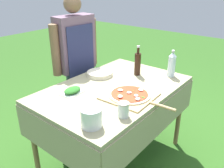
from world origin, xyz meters
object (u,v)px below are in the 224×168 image
(prep_table, at_px, (114,96))
(pizza_on_peel, at_px, (130,95))
(herb_container, at_px, (72,91))
(plate_stack, at_px, (100,74))
(oil_bottle, at_px, (138,63))
(sauce_jar, at_px, (123,111))
(person_cook, at_px, (76,57))
(water_bottle, at_px, (172,64))
(mixing_tub, at_px, (91,117))

(prep_table, relative_size, pizza_on_peel, 2.31)
(herb_container, xyz_separation_m, plate_stack, (0.43, 0.08, -0.00))
(pizza_on_peel, distance_m, plate_stack, 0.53)
(pizza_on_peel, xyz_separation_m, plate_stack, (0.19, 0.49, 0.01))
(oil_bottle, bearing_deg, plate_stack, 132.69)
(oil_bottle, relative_size, herb_container, 1.48)
(plate_stack, bearing_deg, prep_table, -114.88)
(prep_table, relative_size, sauce_jar, 12.74)
(oil_bottle, xyz_separation_m, sauce_jar, (-0.70, -0.35, -0.07))
(herb_container, relative_size, plate_stack, 0.77)
(sauce_jar, bearing_deg, person_cook, 63.58)
(prep_table, relative_size, plate_stack, 5.34)
(prep_table, relative_size, person_cook, 0.90)
(herb_container, bearing_deg, sauce_jar, -92.88)
(water_bottle, height_order, mixing_tub, water_bottle)
(oil_bottle, height_order, water_bottle, oil_bottle)
(sauce_jar, bearing_deg, prep_table, 46.61)
(pizza_on_peel, xyz_separation_m, oil_bottle, (0.43, 0.22, 0.10))
(prep_table, height_order, plate_stack, plate_stack)
(prep_table, distance_m, sauce_jar, 0.49)
(mixing_tub, bearing_deg, herb_container, 61.29)
(person_cook, xyz_separation_m, oil_bottle, (0.21, -0.63, 0.01))
(mixing_tub, distance_m, plate_stack, 0.86)
(oil_bottle, xyz_separation_m, mixing_tub, (-0.92, -0.26, -0.05))
(oil_bottle, height_order, herb_container, oil_bottle)
(mixing_tub, relative_size, plate_stack, 0.54)
(herb_container, height_order, plate_stack, herb_container)
(person_cook, height_order, sauce_jar, person_cook)
(oil_bottle, bearing_deg, prep_table, -179.16)
(person_cook, xyz_separation_m, herb_container, (-0.46, -0.44, -0.08))
(person_cook, bearing_deg, herb_container, 48.54)
(prep_table, height_order, sauce_jar, sauce_jar)
(mixing_tub, bearing_deg, plate_stack, 38.17)
(person_cook, relative_size, water_bottle, 5.84)
(herb_container, bearing_deg, pizza_on_peel, -59.66)
(mixing_tub, distance_m, sauce_jar, 0.24)
(pizza_on_peel, distance_m, water_bottle, 0.62)
(mixing_tub, height_order, sauce_jar, mixing_tub)
(sauce_jar, bearing_deg, oil_bottle, 26.55)
(water_bottle, distance_m, herb_container, 0.97)
(prep_table, distance_m, oil_bottle, 0.43)
(sauce_jar, bearing_deg, herb_container, 87.12)
(plate_stack, bearing_deg, mixing_tub, -141.83)
(prep_table, bearing_deg, mixing_tub, -155.01)
(pizza_on_peel, relative_size, mixing_tub, 4.30)
(pizza_on_peel, height_order, sauce_jar, sauce_jar)
(pizza_on_peel, height_order, mixing_tub, mixing_tub)
(oil_bottle, xyz_separation_m, herb_container, (-0.68, 0.19, -0.09))
(water_bottle, relative_size, sauce_jar, 2.43)
(pizza_on_peel, bearing_deg, herb_container, 117.64)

